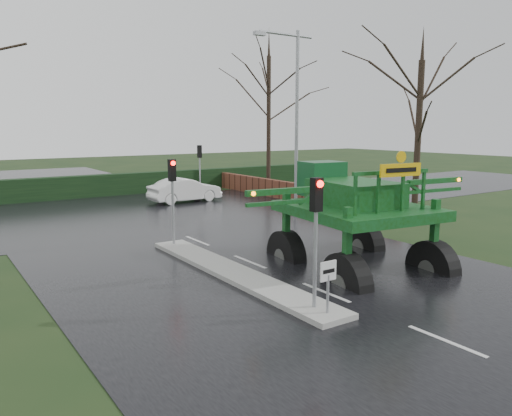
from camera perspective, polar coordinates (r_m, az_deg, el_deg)
ground at (r=14.82m, az=7.95°, el=-9.61°), size 140.00×140.00×0.00m
road_main at (r=22.95m, az=-9.04°, el=-2.83°), size 14.00×80.00×0.02m
road_cross at (r=28.40m, az=-14.22°, el=-0.66°), size 80.00×12.00×0.02m
median_island at (r=16.34m, az=-2.62°, el=-7.41°), size 1.20×10.00×0.16m
hedge_row at (r=35.86m, az=-18.68°, el=2.36°), size 44.00×0.90×1.50m
brick_wall at (r=33.33m, az=2.94°, el=2.08°), size 0.40×20.00×1.20m
keep_left_sign at (r=12.61m, az=8.24°, el=-7.98°), size 0.50×0.07×1.35m
traffic_signal_near at (r=12.60m, az=6.90°, el=-0.78°), size 0.26×0.33×3.52m
traffic_signal_mid at (r=19.74m, az=-9.53°, el=2.80°), size 0.26×0.33×3.52m
traffic_signal_far at (r=34.37m, az=-6.47°, el=5.59°), size 0.26×0.33×3.52m
street_light_right at (r=28.51m, az=4.21°, el=11.71°), size 3.85×0.30×10.00m
tree_right_near at (r=26.60m, az=18.13°, el=9.74°), size 5.60×5.60×9.64m
tree_right_far at (r=38.61m, az=1.46°, el=11.85°), size 7.00×7.00×12.05m
crop_sprayer at (r=15.29m, az=9.96°, el=0.15°), size 8.98×6.09×5.05m
white_sedan at (r=32.21m, az=-8.09°, el=0.67°), size 4.71×1.82×1.53m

